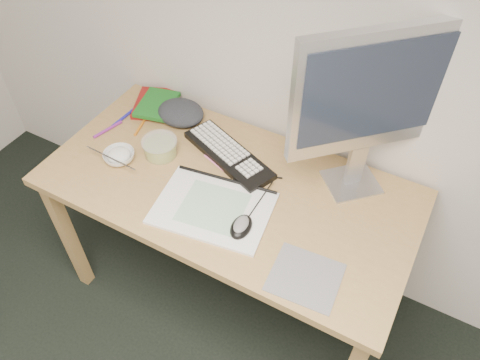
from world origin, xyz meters
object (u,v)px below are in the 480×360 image
at_px(rice_bowl, 119,156).
at_px(keyboard, 229,155).
at_px(sketchpad, 213,208).
at_px(desk, 228,199).
at_px(monitor, 373,97).

bearing_deg(rice_bowl, keyboard, 30.94).
xyz_separation_m(sketchpad, keyboard, (-0.08, 0.26, 0.01)).
bearing_deg(desk, monitor, 30.03).
distance_m(sketchpad, monitor, 0.66).
relative_size(sketchpad, monitor, 0.64).
distance_m(sketchpad, keyboard, 0.27).
relative_size(sketchpad, keyboard, 0.97).
bearing_deg(keyboard, rice_bowl, -127.28).
height_order(sketchpad, keyboard, keyboard).
bearing_deg(desk, sketchpad, -84.16).
bearing_deg(sketchpad, desk, 87.37).
relative_size(sketchpad, rice_bowl, 3.33).
bearing_deg(keyboard, desk, -39.99).
bearing_deg(sketchpad, monitor, 34.32).
xyz_separation_m(desk, monitor, (0.40, 0.23, 0.48)).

